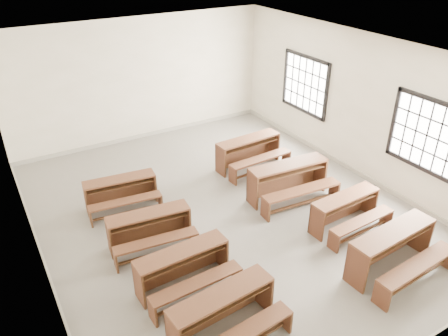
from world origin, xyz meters
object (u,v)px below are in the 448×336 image
desk_set_1 (184,266)px  desk_set_7 (249,151)px  desk_set_4 (394,248)px  desk_set_0 (224,312)px  desk_set_6 (289,179)px  desk_set_5 (346,209)px  desk_set_3 (121,191)px  desk_set_2 (150,227)px

desk_set_1 → desk_set_7: (3.12, 2.83, 0.03)m
desk_set_4 → desk_set_0: bearing=171.4°
desk_set_1 → desk_set_6: desk_set_6 is taller
desk_set_1 → desk_set_5: size_ratio=1.03×
desk_set_1 → desk_set_6: size_ratio=0.86×
desk_set_7 → desk_set_3: bearing=179.0°
desk_set_0 → desk_set_4: size_ratio=0.94×
desk_set_0 → desk_set_2: bearing=88.5°
desk_set_1 → desk_set_3: desk_set_1 is taller
desk_set_2 → desk_set_7: 3.55m
desk_set_6 → desk_set_2: bearing=-175.3°
desk_set_1 → desk_set_4: desk_set_4 is taller
desk_set_4 → desk_set_5: desk_set_4 is taller
desk_set_5 → desk_set_6: bearing=99.6°
desk_set_7 → desk_set_0: bearing=-130.7°
desk_set_3 → desk_set_0: bearing=-80.9°
desk_set_0 → desk_set_7: 5.00m
desk_set_3 → desk_set_6: 3.49m
desk_set_4 → desk_set_6: size_ratio=0.97×
desk_set_5 → desk_set_2: bearing=155.7°
desk_set_2 → desk_set_5: size_ratio=1.04×
desk_set_0 → desk_set_4: desk_set_4 is taller
desk_set_5 → desk_set_3: bearing=138.1°
desk_set_4 → desk_set_7: size_ratio=1.05×
desk_set_3 → desk_set_6: size_ratio=0.84×
desk_set_1 → desk_set_6: bearing=20.4°
desk_set_3 → desk_set_7: (3.21, 0.11, 0.05)m
desk_set_4 → desk_set_5: 1.31m
desk_set_0 → desk_set_6: (3.01, 2.39, 0.04)m
desk_set_4 → desk_set_6: bearing=88.3°
desk_set_2 → desk_set_4: (3.22, -2.66, 0.06)m
desk_set_0 → desk_set_2: (-0.13, 2.38, -0.03)m
desk_set_3 → desk_set_7: desk_set_7 is taller
desk_set_2 → desk_set_5: 3.70m
desk_set_0 → desk_set_5: bearing=12.4°
desk_set_4 → desk_set_3: bearing=124.8°
desk_set_3 → desk_set_4: size_ratio=0.87×
desk_set_3 → desk_set_5: bearing=-32.5°
desk_set_7 → desk_set_2: bearing=-156.6°
desk_set_0 → desk_set_3: bearing=87.8°
desk_set_1 → desk_set_7: 4.21m
desk_set_2 → desk_set_3: bearing=97.9°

